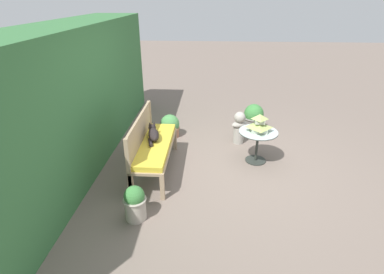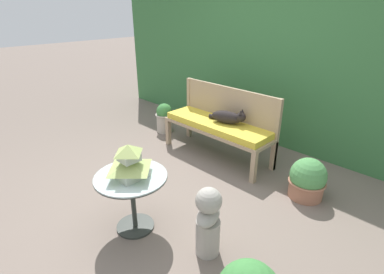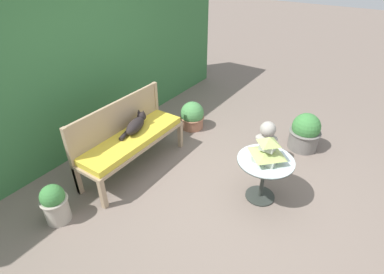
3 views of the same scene
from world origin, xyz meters
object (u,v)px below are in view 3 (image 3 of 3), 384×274
Objects in this scene: garden_bust at (266,141)px; garden_bench at (133,141)px; pagoda_birdhouse at (267,150)px; potted_plant_table_near at (55,203)px; potted_plant_path_edge at (192,116)px; potted_plant_bench_right at (305,132)px; patio_table at (264,168)px; cat at (136,125)px.

garden_bench is at bearing -165.02° from garden_bust.
garden_bust is at bearing 19.82° from pagoda_birdhouse.
garden_bust is 1.33× the size of potted_plant_table_near.
garden_bust is 1.38m from potted_plant_path_edge.
pagoda_birdhouse is 0.60× the size of potted_plant_bench_right.
potted_plant_table_near is at bearing -146.12° from garden_bust.
garden_bust is (1.11, -1.40, -0.10)m from garden_bench.
garden_bench is 1.34m from potted_plant_path_edge.
pagoda_birdhouse is at bearing -47.29° from potted_plant_table_near.
patio_table is at bearing -47.29° from potted_plant_table_near.
garden_bench is at bearing -3.11° from potted_plant_table_near.
patio_table reaches higher than potted_plant_path_edge.
pagoda_birdhouse is at bearing -93.50° from garden_bust.
garden_bust is 2.71m from potted_plant_table_near.
patio_table is 1.41× the size of potted_plant_path_edge.
pagoda_birdhouse is at bearing -97.12° from cat.
cat is 1.60× the size of pagoda_birdhouse.
potted_plant_table_near is at bearing 148.05° from potted_plant_bench_right.
cat reaches higher than garden_bust.
patio_table is at bearing 116.57° from pagoda_birdhouse.
cat is 1.35m from potted_plant_table_near.
pagoda_birdhouse is 2.38m from potted_plant_table_near.
pagoda_birdhouse is at bearing 175.57° from potted_plant_bench_right.
potted_plant_bench_right reaches higher than potted_plant_path_edge.
garden_bench is 3.29× the size of potted_plant_table_near.
potted_plant_path_edge is (0.91, 1.60, -0.48)m from pagoda_birdhouse.
garden_bust is (0.69, 0.25, -0.36)m from pagoda_birdhouse.
pagoda_birdhouse is 0.75× the size of potted_plant_path_edge.
potted_plant_bench_right is at bearing -4.43° from patio_table.
potted_plant_table_near is 2.50m from potted_plant_path_edge.
garden_bench reaches higher than potted_plant_path_edge.
patio_table is 1.86m from potted_plant_path_edge.
garden_bust is 0.73m from potted_plant_bench_right.
garden_bench is 1.72m from pagoda_birdhouse.
patio_table is at bearing 175.57° from potted_plant_bench_right.
potted_plant_table_near is at bearing 132.71° from pagoda_birdhouse.
cat is (0.14, 0.05, 0.16)m from garden_bench.
potted_plant_path_edge is at bearing -21.23° from cat.
potted_plant_bench_right is at bearing -45.11° from garden_bench.
patio_table is (0.42, -1.65, 0.01)m from garden_bench.
cat is at bearing -169.65° from garden_bust.
garden_bust is at bearing 151.17° from potted_plant_bench_right.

